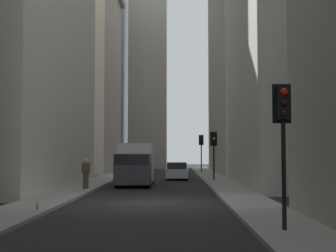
# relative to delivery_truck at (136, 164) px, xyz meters

# --- Properties ---
(ground_plane) EXTENTS (135.00, 135.00, 0.00)m
(ground_plane) POSITION_rel_delivery_truck_xyz_m (-10.84, -1.40, -1.46)
(ground_plane) COLOR black
(sidewalk_right) EXTENTS (90.00, 2.20, 0.14)m
(sidewalk_right) POSITION_rel_delivery_truck_xyz_m (-10.84, 3.10, -1.39)
(sidewalk_right) COLOR gray
(sidewalk_right) RESTS_ON ground_plane
(sidewalk_left) EXTENTS (90.00, 2.20, 0.14)m
(sidewalk_left) POSITION_rel_delivery_truck_xyz_m (-10.84, -5.90, -1.39)
(sidewalk_left) COLOR gray
(sidewalk_left) RESTS_ON ground_plane
(building_left_far) EXTENTS (19.80, 10.00, 23.02)m
(building_left_far) POSITION_rel_delivery_truck_xyz_m (19.28, -12.00, 10.05)
(building_left_far) COLOR gray
(building_left_far) RESTS_ON ground_plane
(building_right_far) EXTENTS (13.96, 10.50, 23.65)m
(building_right_far) POSITION_rel_delivery_truck_xyz_m (20.18, 9.19, 10.38)
(building_right_far) COLOR beige
(building_right_far) RESTS_ON ground_plane
(church_spire) EXTENTS (5.65, 5.65, 36.81)m
(church_spire) POSITION_rel_delivery_truck_xyz_m (32.96, 1.09, 17.76)
(church_spire) COLOR #B7B2A5
(church_spire) RESTS_ON ground_plane
(delivery_truck) EXTENTS (6.46, 2.25, 2.84)m
(delivery_truck) POSITION_rel_delivery_truck_xyz_m (0.00, 0.00, 0.00)
(delivery_truck) COLOR silver
(delivery_truck) RESTS_ON ground_plane
(sedan_silver) EXTENTS (4.30, 1.78, 1.42)m
(sedan_silver) POSITION_rel_delivery_truck_xyz_m (7.14, -2.80, -0.80)
(sedan_silver) COLOR #B7BABF
(sedan_silver) RESTS_ON ground_plane
(traffic_light_foreground) EXTENTS (0.43, 0.52, 4.02)m
(traffic_light_foreground) POSITION_rel_delivery_truck_xyz_m (-19.04, -5.64, 1.63)
(traffic_light_foreground) COLOR black
(traffic_light_foreground) RESTS_ON sidewalk_left
(traffic_light_midblock) EXTENTS (0.43, 0.52, 3.70)m
(traffic_light_midblock) POSITION_rel_delivery_truck_xyz_m (4.62, -5.66, 1.40)
(traffic_light_midblock) COLOR black
(traffic_light_midblock) RESTS_ON sidewalk_left
(traffic_light_far_junction) EXTENTS (0.43, 0.52, 3.98)m
(traffic_light_far_junction) POSITION_rel_delivery_truck_xyz_m (19.27, -5.50, 1.61)
(traffic_light_far_junction) COLOR black
(traffic_light_far_junction) RESTS_ON sidewalk_left
(pedestrian) EXTENTS (0.26, 0.44, 1.75)m
(pedestrian) POSITION_rel_delivery_truck_xyz_m (-4.73, 2.52, -0.36)
(pedestrian) COLOR #473D33
(pedestrian) RESTS_ON sidewalk_right
(discarded_bottle) EXTENTS (0.07, 0.07, 0.27)m
(discarded_bottle) POSITION_rel_delivery_truck_xyz_m (-14.64, 2.42, -1.21)
(discarded_bottle) COLOR brown
(discarded_bottle) RESTS_ON sidewalk_right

